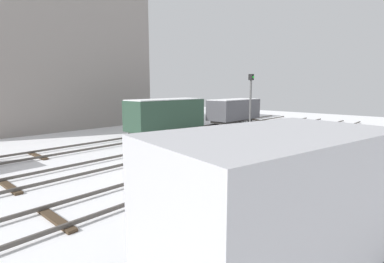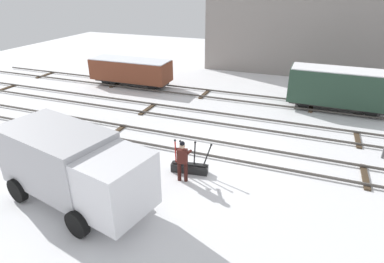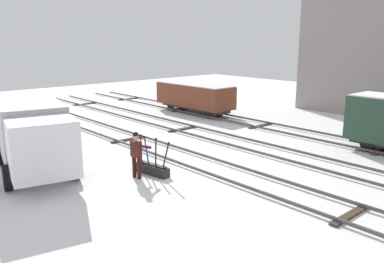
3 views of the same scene
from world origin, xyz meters
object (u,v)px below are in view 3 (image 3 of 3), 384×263
at_px(delivery_truck, 34,134).
at_px(freight_car_mid_siding, 194,96).
at_px(rail_worker, 137,152).
at_px(switch_lever_frame, 152,168).

height_order(delivery_truck, freight_car_mid_siding, delivery_truck).
bearing_deg(rail_worker, freight_car_mid_siding, 120.74).
bearing_deg(switch_lever_frame, rail_worker, -101.91).
bearing_deg(switch_lever_frame, delivery_truck, -140.56).
bearing_deg(rail_worker, switch_lever_frame, 78.09).
relative_size(delivery_truck, freight_car_mid_siding, 1.00).
distance_m(switch_lever_frame, freight_car_mid_siding, 12.84).
distance_m(switch_lever_frame, delivery_truck, 4.56).
relative_size(switch_lever_frame, delivery_truck, 0.28).
height_order(rail_worker, freight_car_mid_siding, freight_car_mid_siding).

